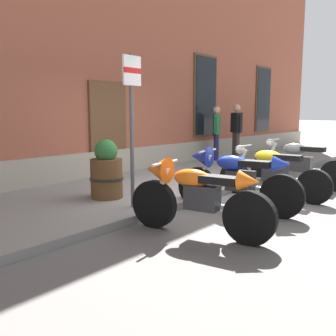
% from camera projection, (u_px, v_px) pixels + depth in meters
% --- Properties ---
extents(ground_plane, '(140.00, 140.00, 0.00)m').
position_uv_depth(ground_plane, '(218.00, 197.00, 7.13)').
color(ground_plane, '#565451').
extents(sidewalk, '(30.36, 3.11, 0.12)m').
position_uv_depth(sidewalk, '(157.00, 184.00, 8.11)').
color(sidewalk, slate).
rests_on(sidewalk, ground_plane).
extents(brick_pub_facade, '(24.36, 6.40, 8.06)m').
position_uv_depth(brick_pub_facade, '(30.00, 24.00, 10.50)').
color(brick_pub_facade, brown).
rests_on(brick_pub_facade, ground_plane).
extents(motorcycle_orange_sport, '(0.63, 2.04, 1.00)m').
position_uv_depth(motorcycle_orange_sport, '(194.00, 194.00, 4.90)').
color(motorcycle_orange_sport, black).
rests_on(motorcycle_orange_sport, ground_plane).
extents(motorcycle_blue_sport, '(0.64, 2.10, 1.05)m').
position_uv_depth(motorcycle_blue_sport, '(233.00, 177.00, 6.07)').
color(motorcycle_blue_sport, black).
rests_on(motorcycle_blue_sport, ground_plane).
extents(motorcycle_yellow_naked, '(0.62, 2.17, 0.97)m').
position_uv_depth(motorcycle_yellow_naked, '(271.00, 173.00, 7.03)').
color(motorcycle_yellow_naked, black).
rests_on(motorcycle_yellow_naked, ground_plane).
extents(motorcycle_grey_naked, '(0.62, 2.17, 1.01)m').
position_uv_depth(motorcycle_grey_naked, '(298.00, 164.00, 8.11)').
color(motorcycle_grey_naked, black).
rests_on(motorcycle_grey_naked, ground_plane).
extents(pedestrian_striped_shirt, '(0.55, 0.49, 1.66)m').
position_uv_depth(pedestrian_striped_shirt, '(216.00, 130.00, 11.64)').
color(pedestrian_striped_shirt, '#1E1E4C').
rests_on(pedestrian_striped_shirt, sidewalk).
extents(pedestrian_dark_jacket, '(0.37, 0.52, 1.73)m').
position_uv_depth(pedestrian_dark_jacket, '(236.00, 128.00, 11.89)').
color(pedestrian_dark_jacket, '#38332D').
rests_on(pedestrian_dark_jacket, sidewalk).
extents(parking_sign, '(0.36, 0.07, 2.35)m').
position_uv_depth(parking_sign, '(132.00, 109.00, 5.72)').
color(parking_sign, '#4C4C51').
rests_on(parking_sign, sidewalk).
extents(barrel_planter, '(0.58, 0.58, 1.02)m').
position_uv_depth(barrel_planter, '(106.00, 172.00, 6.53)').
color(barrel_planter, brown).
rests_on(barrel_planter, sidewalk).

